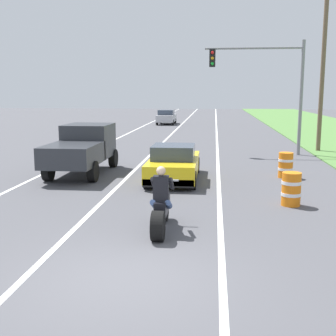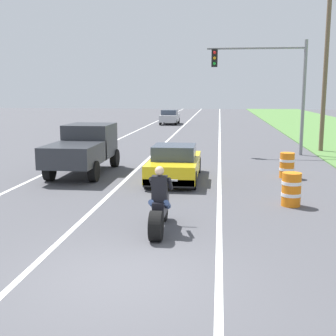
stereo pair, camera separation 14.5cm
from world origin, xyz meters
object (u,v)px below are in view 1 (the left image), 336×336
at_px(traffic_light_mast_near, 270,79).
at_px(construction_barrel_mid, 286,165).
at_px(pickup_truck_left_lane_dark_grey, 83,147).
at_px(construction_barrel_nearest, 291,189).
at_px(motorcycle_with_rider, 161,208).
at_px(distant_car_far_ahead, 166,117).
at_px(sports_car_yellow, 174,164).

bearing_deg(traffic_light_mast_near, construction_barrel_mid, -90.60).
bearing_deg(pickup_truck_left_lane_dark_grey, construction_barrel_nearest, -29.63).
height_order(motorcycle_with_rider, pickup_truck_left_lane_dark_grey, pickup_truck_left_lane_dark_grey).
bearing_deg(distant_car_far_ahead, construction_barrel_nearest, -77.32).
bearing_deg(construction_barrel_nearest, pickup_truck_left_lane_dark_grey, 150.37).
distance_m(pickup_truck_left_lane_dark_grey, traffic_light_mast_near, 10.94).
height_order(pickup_truck_left_lane_dark_grey, construction_barrel_nearest, pickup_truck_left_lane_dark_grey).
height_order(sports_car_yellow, pickup_truck_left_lane_dark_grey, pickup_truck_left_lane_dark_grey).
xyz_separation_m(pickup_truck_left_lane_dark_grey, construction_barrel_mid, (8.20, -0.01, -0.60)).
xyz_separation_m(motorcycle_with_rider, traffic_light_mast_near, (4.12, 13.82, 3.44)).
xyz_separation_m(motorcycle_with_rider, construction_barrel_mid, (4.05, 7.28, -0.09)).
relative_size(motorcycle_with_rider, construction_barrel_nearest, 2.21).
height_order(sports_car_yellow, distant_car_far_ahead, distant_car_far_ahead).
bearing_deg(pickup_truck_left_lane_dark_grey, sports_car_yellow, -13.62).
xyz_separation_m(sports_car_yellow, traffic_light_mast_near, (4.41, 7.47, 3.41)).
relative_size(motorcycle_with_rider, sports_car_yellow, 0.51).
bearing_deg(distant_car_far_ahead, pickup_truck_left_lane_dark_grey, -90.75).
bearing_deg(construction_barrel_nearest, sports_car_yellow, 138.07).
distance_m(pickup_truck_left_lane_dark_grey, construction_barrel_mid, 8.22).
height_order(motorcycle_with_rider, sports_car_yellow, motorcycle_with_rider).
relative_size(sports_car_yellow, distant_car_far_ahead, 1.08).
bearing_deg(construction_barrel_mid, traffic_light_mast_near, 89.40).
distance_m(sports_car_yellow, traffic_light_mast_near, 9.32).
xyz_separation_m(motorcycle_with_rider, pickup_truck_left_lane_dark_grey, (-4.15, 7.29, 0.51)).
height_order(pickup_truck_left_lane_dark_grey, construction_barrel_mid, pickup_truck_left_lane_dark_grey).
distance_m(motorcycle_with_rider, traffic_light_mast_near, 14.83).
relative_size(pickup_truck_left_lane_dark_grey, construction_barrel_mid, 4.80).
height_order(motorcycle_with_rider, construction_barrel_nearest, motorcycle_with_rider).
distance_m(pickup_truck_left_lane_dark_grey, distant_car_far_ahead, 28.14).
xyz_separation_m(traffic_light_mast_near, construction_barrel_nearest, (-0.58, -10.91, -3.53)).
height_order(sports_car_yellow, traffic_light_mast_near, traffic_light_mast_near).
bearing_deg(pickup_truck_left_lane_dark_grey, construction_barrel_mid, -0.06).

